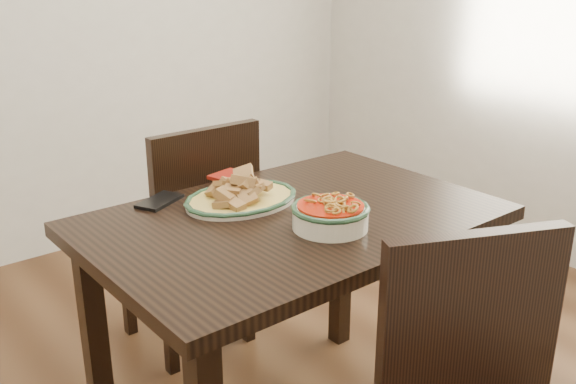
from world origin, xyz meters
TOP-DOWN VIEW (x-y plane):
  - dining_table at (-0.07, -0.07)m, footprint 1.12×0.75m
  - chair_far at (-0.03, 0.54)m, footprint 0.42×0.42m
  - fish_plate at (-0.13, 0.09)m, footprint 0.34×0.27m
  - noodle_bowl at (-0.05, -0.21)m, footprint 0.21×0.21m
  - smartphone at (-0.31, 0.24)m, footprint 0.16×0.13m
  - napkin at (-0.02, 0.30)m, footprint 0.13×0.12m

SIDE VIEW (x-z plane):
  - chair_far at x=-0.03m, z-range 0.05..0.94m
  - dining_table at x=-0.07m, z-range 0.27..1.02m
  - smartphone at x=-0.31m, z-range 0.75..0.76m
  - napkin at x=-0.02m, z-range 0.75..0.76m
  - noodle_bowl at x=-0.05m, z-range 0.75..0.83m
  - fish_plate at x=-0.13m, z-range 0.74..0.85m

